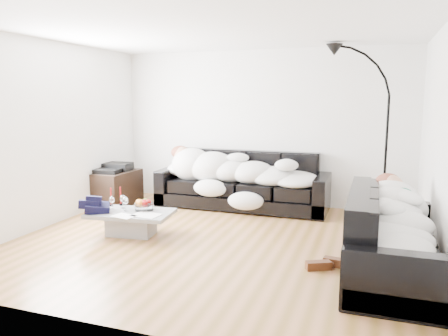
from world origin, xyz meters
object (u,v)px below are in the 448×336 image
(coffee_table, at_px, (131,223))
(wine_glass_a, at_px, (123,202))
(candle_left, at_px, (111,197))
(stereo, at_px, (114,167))
(sleeper_back, at_px, (242,169))
(sleeper_right, at_px, (395,213))
(wine_glass_b, at_px, (112,203))
(candle_right, at_px, (121,196))
(av_cabinet, at_px, (115,188))
(sofa_back, at_px, (242,180))
(floor_lamp, at_px, (386,146))
(shoes, at_px, (327,264))
(fruit_bowl, at_px, (144,204))
(sofa_right, at_px, (394,234))
(wine_glass_c, at_px, (125,204))

(coffee_table, height_order, wine_glass_a, wine_glass_a)
(candle_left, distance_m, stereo, 1.40)
(coffee_table, height_order, candle_left, candle_left)
(sleeper_back, height_order, stereo, sleeper_back)
(sleeper_right, xyz_separation_m, wine_glass_b, (-3.54, 0.28, -0.24))
(sleeper_back, distance_m, wine_glass_b, 2.24)
(wine_glass_b, bearing_deg, candle_right, 91.45)
(wine_glass_b, relative_size, av_cabinet, 0.20)
(candle_right, relative_size, stereo, 0.59)
(sleeper_right, relative_size, wine_glass_a, 9.98)
(sofa_back, height_order, floor_lamp, floor_lamp)
(wine_glass_a, height_order, shoes, wine_glass_a)
(shoes, bearing_deg, stereo, 140.12)
(coffee_table, distance_m, shoes, 2.61)
(fruit_bowl, relative_size, wine_glass_a, 1.41)
(candle_left, relative_size, stereo, 0.59)
(floor_lamp, bearing_deg, wine_glass_b, -148.35)
(sleeper_back, relative_size, stereo, 5.38)
(fruit_bowl, xyz_separation_m, candle_left, (-0.54, 0.05, 0.05))
(av_cabinet, height_order, stereo, stereo)
(sleeper_right, bearing_deg, fruit_bowl, 83.11)
(coffee_table, relative_size, shoes, 2.41)
(sleeper_right, distance_m, candle_left, 3.68)
(coffee_table, xyz_separation_m, floor_lamp, (3.16, 1.74, 0.97))
(wine_glass_b, height_order, av_cabinet, av_cabinet)
(sofa_right, relative_size, candle_left, 8.17)
(sofa_right, bearing_deg, fruit_bowl, 83.11)
(candle_left, height_order, floor_lamp, floor_lamp)
(sofa_right, distance_m, shoes, 0.76)
(sofa_right, relative_size, candle_right, 8.13)
(sofa_back, relative_size, wine_glass_a, 15.49)
(av_cabinet, bearing_deg, stereo, 0.00)
(candle_right, distance_m, stereo, 1.38)
(sleeper_back, xyz_separation_m, floor_lamp, (2.20, -0.13, 0.47))
(wine_glass_a, xyz_separation_m, floor_lamp, (3.35, 1.61, 0.72))
(av_cabinet, bearing_deg, sofa_right, -17.32)
(sleeper_right, relative_size, floor_lamp, 0.80)
(sofa_back, distance_m, candle_right, 2.09)
(sleeper_right, height_order, floor_lamp, floor_lamp)
(sofa_back, height_order, fruit_bowl, sofa_back)
(wine_glass_b, bearing_deg, stereo, 121.59)
(av_cabinet, bearing_deg, wine_glass_a, -50.12)
(sofa_right, bearing_deg, candle_right, 81.86)
(wine_glass_b, bearing_deg, wine_glass_a, 37.51)
(coffee_table, bearing_deg, candle_left, 157.05)
(sofa_back, relative_size, floor_lamp, 1.24)
(sleeper_right, height_order, wine_glass_c, sleeper_right)
(wine_glass_a, distance_m, wine_glass_b, 0.15)
(sofa_right, xyz_separation_m, sleeper_back, (-2.28, 2.12, 0.23))
(sofa_back, bearing_deg, candle_right, -127.54)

